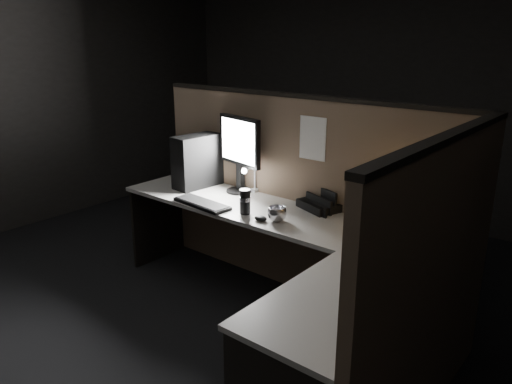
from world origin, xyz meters
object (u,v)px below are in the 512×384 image
Objects in this scene: pc_tower at (197,161)px; desk_phone at (374,318)px; keyboard at (202,204)px; lava_lamp at (404,210)px; monitor at (240,147)px.

desk_phone is at bearing -20.24° from pc_tower.
keyboard is 1.46m from lava_lamp.
pc_tower is 0.94× the size of lava_lamp.
lava_lamp is at bearing 104.51° from desk_phone.
desk_phone is at bearing -20.82° from monitor.
monitor is (0.36, 0.11, 0.15)m from pc_tower.
monitor reaches higher than lava_lamp.
monitor is 0.56m from keyboard.
keyboard is 2.03× the size of desk_phone.
lava_lamp is (1.41, 0.32, 0.18)m from keyboard.
monitor is 1.43m from lava_lamp.
pc_tower is at bearing 179.99° from lava_lamp.
monitor reaches higher than keyboard.
lava_lamp is 1.94× the size of desk_phone.
lava_lamp is (1.42, -0.11, -0.17)m from monitor.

